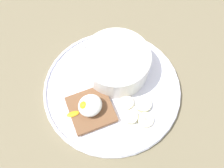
# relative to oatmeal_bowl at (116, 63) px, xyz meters

# --- Properties ---
(ground_plane) EXTENTS (1.20, 1.20, 0.02)m
(ground_plane) POSITION_rel_oatmeal_bowl_xyz_m (0.04, 0.03, -0.05)
(ground_plane) COLOR #70654C
(ground_plane) RESTS_ON ground
(plate) EXTENTS (0.31, 0.31, 0.02)m
(plate) POSITION_rel_oatmeal_bowl_xyz_m (0.04, 0.03, -0.03)
(plate) COLOR white
(plate) RESTS_ON ground_plane
(oatmeal_bowl) EXTENTS (0.15, 0.15, 0.06)m
(oatmeal_bowl) POSITION_rel_oatmeal_bowl_xyz_m (0.00, 0.00, 0.00)
(oatmeal_bowl) COLOR white
(oatmeal_bowl) RESTS_ON plate
(toast_slice) EXTENTS (0.11, 0.11, 0.01)m
(toast_slice) POSITION_rel_oatmeal_bowl_xyz_m (0.11, 0.04, -0.02)
(toast_slice) COLOR brown
(toast_slice) RESTS_ON plate
(poached_egg) EXTENTS (0.08, 0.05, 0.04)m
(poached_egg) POSITION_rel_oatmeal_bowl_xyz_m (0.11, 0.04, -0.00)
(poached_egg) COLOR white
(poached_egg) RESTS_ON toast_slice
(banana_slice_front) EXTENTS (0.04, 0.04, 0.01)m
(banana_slice_front) POSITION_rel_oatmeal_bowl_xyz_m (0.04, 0.08, -0.03)
(banana_slice_front) COLOR #FBE9C4
(banana_slice_front) RESTS_ON plate
(banana_slice_left) EXTENTS (0.04, 0.04, 0.01)m
(banana_slice_left) POSITION_rel_oatmeal_bowl_xyz_m (0.01, 0.11, -0.03)
(banana_slice_left) COLOR beige
(banana_slice_left) RESTS_ON plate
(banana_slice_back) EXTENTS (0.04, 0.04, 0.01)m
(banana_slice_back) POSITION_rel_oatmeal_bowl_xyz_m (0.05, 0.11, -0.02)
(banana_slice_back) COLOR #EEEABA
(banana_slice_back) RESTS_ON plate
(banana_slice_right) EXTENTS (0.03, 0.03, 0.01)m
(banana_slice_right) POSITION_rel_oatmeal_bowl_xyz_m (0.03, 0.13, -0.03)
(banana_slice_right) COLOR beige
(banana_slice_right) RESTS_ON plate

